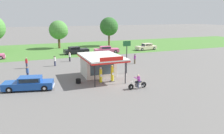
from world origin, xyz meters
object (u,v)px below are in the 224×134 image
at_px(gas_pump_nearside, 101,76).
at_px(bystander_standing_back_lot, 70,57).
at_px(bystander_chatting_near_pumps, 135,59).
at_px(bystander_leaning_by_kiosk, 27,63).
at_px(parked_car_back_row_centre_right, 146,47).
at_px(bystander_strolling_foreground, 28,73).
at_px(bystander_admiring_sedan, 55,61).
at_px(spare_tire_stack, 78,81).
at_px(motorcycle_with_rider, 138,83).
at_px(parked_car_back_row_centre_left, 106,50).
at_px(gas_pump_offside, 112,74).
at_px(roadside_pole_sign, 127,51).
at_px(featured_classic_sedan, 29,84).
at_px(parked_car_back_row_far_right, 76,50).

relative_size(gas_pump_nearside, bystander_standing_back_lot, 1.18).
xyz_separation_m(bystander_chatting_near_pumps, bystander_leaning_by_kiosk, (-16.76, 3.15, 0.01)).
xyz_separation_m(parked_car_back_row_centre_right, bystander_strolling_foreground, (-26.19, -15.76, 0.17)).
height_order(bystander_admiring_sedan, spare_tire_stack, bystander_admiring_sedan).
height_order(motorcycle_with_rider, parked_car_back_row_centre_left, motorcycle_with_rider).
xyz_separation_m(gas_pump_offside, parked_car_back_row_centre_right, (16.70, 20.50, -0.25)).
relative_size(gas_pump_nearside, bystander_leaning_by_kiosk, 1.20).
bearing_deg(bystander_standing_back_lot, roadside_pole_sign, -61.79).
height_order(featured_classic_sedan, parked_car_back_row_centre_right, parked_car_back_row_centre_right).
bearing_deg(gas_pump_offside, bystander_standing_back_lot, 100.38).
distance_m(gas_pump_offside, parked_car_back_row_centre_right, 26.44).
distance_m(bystander_standing_back_lot, bystander_admiring_sedan, 3.87).
xyz_separation_m(motorcycle_with_rider, bystander_chatting_near_pumps, (5.56, 11.43, 0.20)).
height_order(gas_pump_nearside, bystander_admiring_sedan, gas_pump_nearside).
height_order(parked_car_back_row_far_right, roadside_pole_sign, roadside_pole_sign).
bearing_deg(gas_pump_nearside, bystander_standing_back_lot, 94.40).
bearing_deg(parked_car_back_row_centre_right, roadside_pole_sign, -127.35).
distance_m(bystander_strolling_foreground, roadside_pole_sign, 13.10).
distance_m(gas_pump_nearside, parked_car_back_row_centre_left, 21.30).
bearing_deg(bystander_leaning_by_kiosk, gas_pump_offside, -49.35).
distance_m(gas_pump_nearside, bystander_chatting_near_pumps, 11.78).
bearing_deg(parked_car_back_row_far_right, bystander_standing_back_lot, -110.21).
height_order(parked_car_back_row_centre_left, bystander_chatting_near_pumps, bystander_chatting_near_pumps).
distance_m(bystander_leaning_by_kiosk, roadside_pole_sign, 15.40).
xyz_separation_m(featured_classic_sedan, parked_car_back_row_centre_right, (26.14, 19.94, 0.02)).
relative_size(parked_car_back_row_centre_right, bystander_chatting_near_pumps, 3.26).
bearing_deg(motorcycle_with_rider, gas_pump_nearside, 132.00).
relative_size(motorcycle_with_rider, bystander_admiring_sedan, 1.45).
bearing_deg(bystander_leaning_by_kiosk, roadside_pole_sign, -32.53).
distance_m(gas_pump_nearside, bystander_standing_back_lot, 13.81).
bearing_deg(featured_classic_sedan, parked_car_back_row_far_right, 64.94).
bearing_deg(gas_pump_offside, parked_car_back_row_centre_right, 50.84).
relative_size(bystander_chatting_near_pumps, bystander_leaning_by_kiosk, 0.99).
distance_m(bystander_leaning_by_kiosk, spare_tire_stack, 11.74).
bearing_deg(motorcycle_with_rider, parked_car_back_row_centre_left, 78.25).
bearing_deg(featured_classic_sedan, parked_car_back_row_centre_right, 37.34).
bearing_deg(gas_pump_nearside, spare_tire_stack, 161.92).
height_order(gas_pump_nearside, bystander_strolling_foreground, gas_pump_nearside).
bearing_deg(bystander_standing_back_lot, gas_pump_offside, -79.62).
relative_size(bystander_leaning_by_kiosk, bystander_strolling_foreground, 0.98).
bearing_deg(parked_car_back_row_centre_left, parked_car_back_row_centre_right, 4.13).
bearing_deg(spare_tire_stack, bystander_chatting_near_pumps, 32.63).
bearing_deg(bystander_standing_back_lot, motorcycle_with_rider, -76.41).
bearing_deg(roadside_pole_sign, bystander_standing_back_lot, 118.21).
xyz_separation_m(featured_classic_sedan, bystander_strolling_foreground, (-0.05, 4.19, 0.19)).
relative_size(parked_car_back_row_centre_right, spare_tire_stack, 8.67).
distance_m(gas_pump_nearside, spare_tire_stack, 2.73).
relative_size(bystander_admiring_sedan, bystander_leaning_by_kiosk, 0.99).
height_order(gas_pump_nearside, bystander_leaning_by_kiosk, gas_pump_nearside).
distance_m(bystander_admiring_sedan, bystander_strolling_foreground, 7.63).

